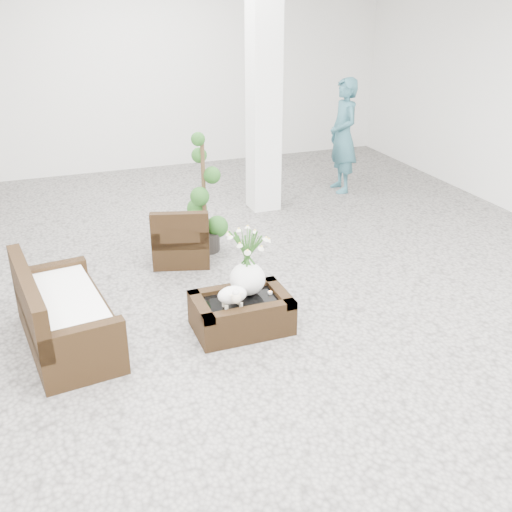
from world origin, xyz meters
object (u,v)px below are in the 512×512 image
object	(u,v)px
coffee_table	(241,314)
topiary	(204,194)
loveseat	(65,306)
armchair	(181,233)

from	to	relation	value
coffee_table	topiary	distance (m)	2.02
coffee_table	loveseat	distance (m)	1.61
coffee_table	armchair	size ratio (longest dim) A/B	1.29
armchair	coffee_table	bearing A→B (deg)	110.86
armchair	loveseat	world-z (taller)	loveseat
coffee_table	armchair	distance (m)	1.76
loveseat	coffee_table	bearing A→B (deg)	-108.39
coffee_table	topiary	bearing A→B (deg)	83.92
armchair	topiary	size ratio (longest dim) A/B	0.48
armchair	topiary	world-z (taller)	topiary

